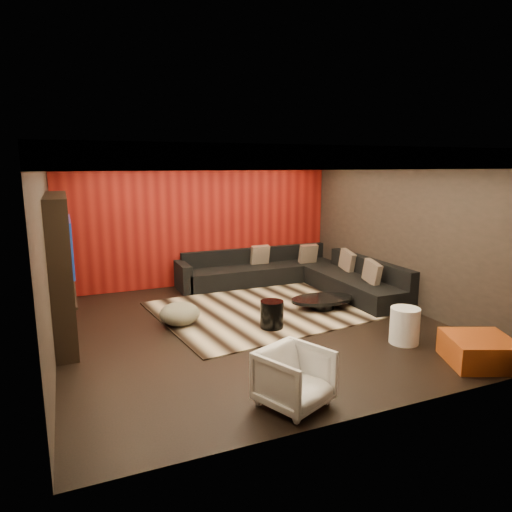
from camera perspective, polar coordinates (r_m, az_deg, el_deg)
name	(u,v)px	position (r m, az deg, el deg)	size (l,w,h in m)	color
floor	(253,327)	(7.64, -0.33, -8.82)	(6.00, 6.00, 0.02)	black
ceiling	(253,152)	(7.17, -0.36, 12.84)	(6.00, 6.00, 0.02)	silver
wall_back	(201,221)	(10.09, -6.92, 4.32)	(6.00, 0.02, 2.80)	black
wall_left	(47,258)	(6.74, -24.72, -0.17)	(0.02, 6.00, 2.80)	black
wall_right	(404,232)	(8.86, 17.98, 2.86)	(0.02, 6.00, 2.80)	black
red_feature_wall	(201,222)	(10.05, -6.86, 4.29)	(5.98, 0.05, 2.78)	#6B0C0A
soffit_back	(203,161)	(9.71, -6.59, 11.68)	(6.00, 0.60, 0.22)	silver
soffit_front	(356,158)	(4.78, 12.40, 11.86)	(6.00, 0.60, 0.22)	silver
soffit_left	(63,160)	(6.62, -22.93, 11.04)	(0.60, 4.80, 0.22)	silver
soffit_right	(394,161)	(8.57, 16.91, 11.32)	(0.60, 4.80, 0.22)	silver
cove_back	(208,166)	(9.39, -5.98, 11.16)	(4.80, 0.08, 0.04)	#FFD899
cove_front	(337,167)	(5.07, 10.11, 10.89)	(4.80, 0.08, 0.04)	#FFD899
cove_left	(91,166)	(6.63, -19.89, 10.48)	(0.08, 4.80, 0.04)	#FFD899
cove_right	(378,166)	(8.36, 15.05, 10.82)	(0.08, 4.80, 0.04)	#FFD899
tv_surround	(61,269)	(7.38, -23.17, -1.50)	(0.30, 2.00, 2.20)	black
tv_screen	(71,245)	(7.32, -22.13, 1.27)	(0.04, 1.30, 0.80)	black
tv_shelf	(75,294)	(7.47, -21.70, -4.40)	(0.04, 1.60, 0.04)	black
rug	(270,308)	(8.52, 1.72, -6.51)	(4.00, 3.00, 0.02)	#BFAB8C
coffee_table	(322,303)	(8.53, 8.27, -5.82)	(1.19, 1.19, 0.20)	black
drum_stool	(272,314)	(7.45, 2.00, -7.30)	(0.38, 0.38, 0.45)	black
striped_pouf	(180,314)	(7.70, -9.52, -7.14)	(0.66, 0.66, 0.37)	beige
white_side_table	(405,326)	(7.21, 18.08, -8.27)	(0.43, 0.43, 0.54)	white
orange_ottoman	(479,350)	(6.91, 26.11, -10.56)	(0.82, 0.82, 0.37)	#9B2B14
armchair	(294,378)	(5.21, 4.81, -14.94)	(0.69, 0.71, 0.65)	white
sectional_sofa	(294,276)	(9.88, 4.83, -2.50)	(3.65, 3.50, 0.75)	black
throw_pillows	(319,260)	(9.86, 7.92, -0.47)	(1.72, 2.74, 0.50)	#CDAF96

